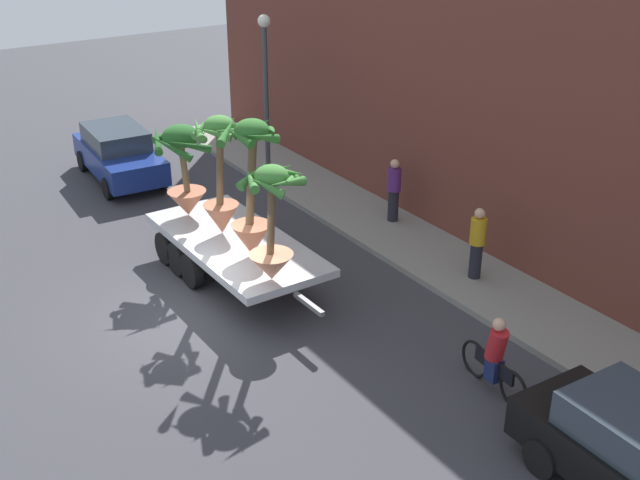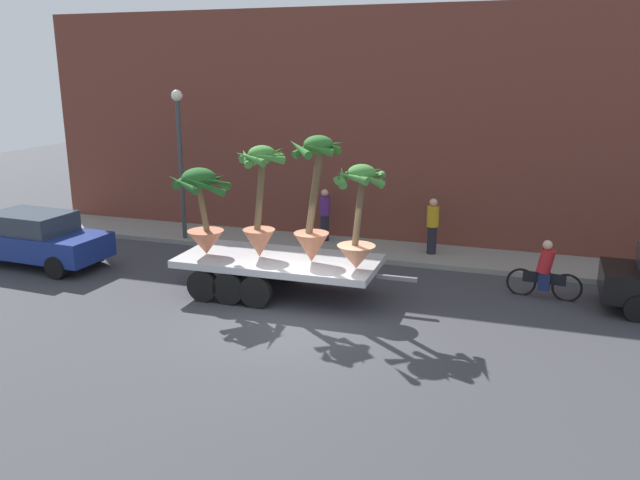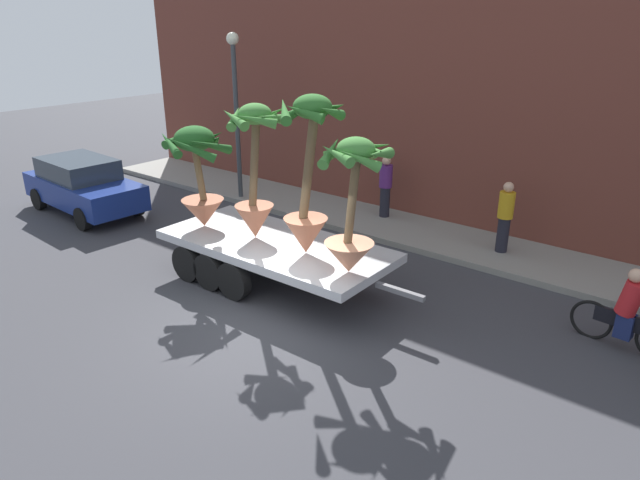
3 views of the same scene
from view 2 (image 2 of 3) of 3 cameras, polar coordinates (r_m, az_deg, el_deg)
The scene contains 13 objects.
ground_plane at distance 14.62m, azimuth -2.21°, elevation -7.42°, with size 60.00×60.00×0.00m, color #38383D.
sidewalk at distance 20.10m, azimuth 3.92°, elevation -0.86°, with size 24.00×2.20×0.15m, color gray.
building_facade at distance 21.06m, azimuth 5.30°, elevation 10.03°, with size 24.00×1.20×7.50m, color brown.
flatbed_trailer at distance 16.27m, azimuth -4.55°, elevation -2.29°, with size 6.09×2.35×0.98m.
potted_palm_rear at distance 14.89m, azimuth 3.50°, elevation 1.87°, with size 1.29×1.27×2.52m.
potted_palm_middle at distance 16.36m, azimuth -10.56°, elevation 2.85°, with size 1.58×1.60×2.24m.
potted_palm_front at distance 15.36m, azimuth -0.54°, elevation 3.13°, with size 1.40×1.45×3.13m.
potted_palm_extra at distance 15.86m, azimuth -5.39°, elevation 3.35°, with size 1.31×1.27×2.84m.
cyclist at distance 16.88m, azimuth 19.59°, elevation -2.78°, with size 1.84×0.38×1.54m.
trailing_car at distance 20.28m, azimuth -24.15°, elevation 0.16°, with size 4.24×1.99×1.58m.
pedestrian_near_gate at distance 19.43m, azimuth 10.10°, elevation 1.33°, with size 0.36×0.36×1.71m.
pedestrian_far_left at distance 20.62m, azimuth 0.43°, elevation 2.37°, with size 0.36×0.36×1.71m.
street_lamp at distance 21.03m, azimuth -12.52°, elevation 8.31°, with size 0.36×0.36×4.83m.
Camera 2 is at (4.81, -12.61, 5.62)m, focal length 35.53 mm.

